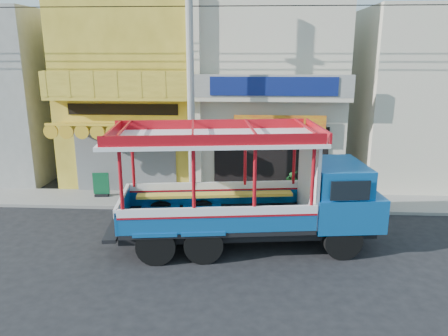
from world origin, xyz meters
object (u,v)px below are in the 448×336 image
object	(u,v)px
utility_pole	(195,74)
songthaew_truck	(265,190)
potted_plant_b	(301,194)
potted_plant_c	(292,184)
green_sign	(101,186)
potted_plant_a	(297,185)

from	to	relation	value
utility_pole	songthaew_truck	size ratio (longest dim) A/B	3.39
songthaew_truck	potted_plant_b	size ratio (longest dim) A/B	8.67
potted_plant_b	potted_plant_c	distance (m)	0.99
utility_pole	potted_plant_c	xyz separation A→B (m)	(3.72, 1.16, -4.35)
green_sign	potted_plant_c	xyz separation A→B (m)	(7.70, 0.29, 0.15)
potted_plant_b	potted_plant_a	bearing A→B (deg)	-48.44
potted_plant_b	potted_plant_c	bearing A→B (deg)	-39.13
utility_pole	potted_plant_c	bearing A→B (deg)	17.33
green_sign	potted_plant_c	world-z (taller)	potted_plant_c
green_sign	potted_plant_a	bearing A→B (deg)	1.20
potted_plant_b	potted_plant_c	xyz separation A→B (m)	(-0.23, 0.96, 0.09)
potted_plant_a	potted_plant_b	world-z (taller)	potted_plant_a
potted_plant_a	potted_plant_c	distance (m)	0.21
songthaew_truck	potted_plant_b	bearing A→B (deg)	65.67
utility_pole	songthaew_truck	xyz separation A→B (m)	(2.45, -3.11, -3.23)
songthaew_truck	potted_plant_a	world-z (taller)	songthaew_truck
songthaew_truck	potted_plant_c	size ratio (longest dim) A/B	7.34
utility_pole	songthaew_truck	distance (m)	5.11
green_sign	potted_plant_b	world-z (taller)	green_sign
songthaew_truck	green_sign	distance (m)	7.68
utility_pole	green_sign	bearing A→B (deg)	167.62
utility_pole	songthaew_truck	world-z (taller)	utility_pole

